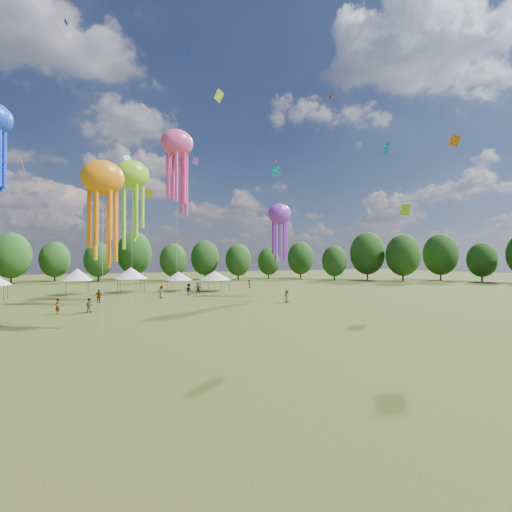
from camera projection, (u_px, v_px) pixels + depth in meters
name	position (u px, v px, depth m)	size (l,w,h in m)	color
ground	(443.00, 427.00, 12.62)	(300.00, 300.00, 0.00)	#384416
spectator_near	(89.00, 305.00, 39.62)	(0.75, 0.58, 1.54)	gray
spectators_far	(192.00, 291.00, 56.73)	(33.68, 25.09, 1.90)	gray
festival_tents	(126.00, 275.00, 61.30)	(38.73, 10.47, 4.33)	#47474C
show_kites	(135.00, 176.00, 45.94)	(41.01, 23.09, 24.21)	#9EEA26
small_kites	(146.00, 79.00, 50.36)	(66.33, 57.78, 46.93)	#9EEA26
treeline	(116.00, 255.00, 66.61)	(201.57, 95.24, 13.43)	#38281C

